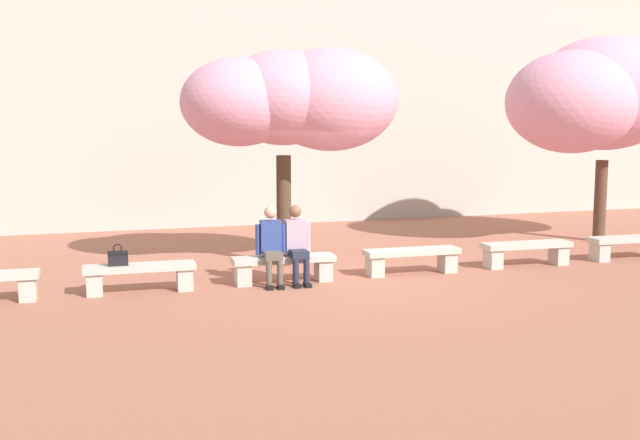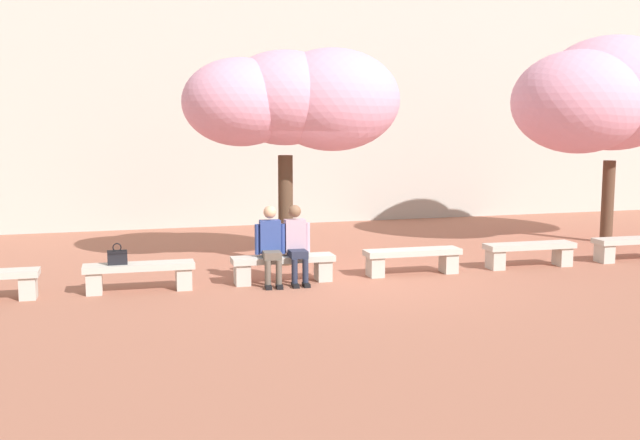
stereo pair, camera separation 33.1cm
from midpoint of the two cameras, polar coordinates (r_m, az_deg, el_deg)
name	(u,v)px [view 2 (the right image)]	position (r m, az deg, el deg)	size (l,w,h in m)	color
ground_plane	(349,278)	(12.85, 3.00, -4.46)	(100.00, 100.00, 0.00)	#9E604C
building_facade	(245,39)	(21.45, -5.25, 13.58)	(28.00, 4.00, 9.90)	#B7B2A8
stone_bench_near_west	(139,273)	(12.10, -12.84, -3.94)	(1.73, 0.47, 0.45)	#BCB7AD
stone_bench_center	(283,265)	(12.45, -2.06, -3.43)	(1.73, 0.47, 0.45)	#BCB7AD
stone_bench_near_east	(412,258)	(13.22, 7.78, -2.86)	(1.73, 0.47, 0.45)	#BCB7AD
stone_bench_east_end	(529,251)	(14.32, 16.31, -2.29)	(1.73, 0.47, 0.45)	#BCB7AD
stone_bench_far_east	(636,245)	(15.70, 23.48, -1.78)	(1.73, 0.47, 0.45)	#BCB7AD
person_seated_left	(271,242)	(12.28, -3.00, -1.70)	(0.51, 0.71, 1.29)	black
person_seated_right	(296,241)	(12.39, -1.07, -1.61)	(0.51, 0.69, 1.29)	black
handbag	(117,256)	(12.03, -14.43, -2.70)	(0.30, 0.15, 0.34)	black
cherry_tree_main	(293,100)	(13.76, -1.37, 9.10)	(3.97, 2.60, 3.99)	#473323
cherry_tree_secondary	(617,95)	(17.60, 22.21, 8.78)	(4.96, 3.05, 4.52)	#513828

